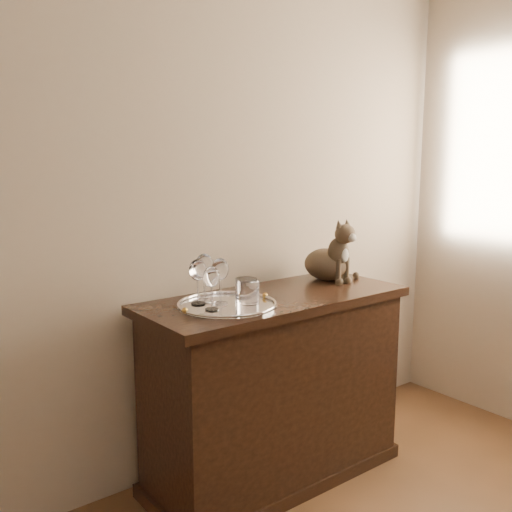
{
  "coord_description": "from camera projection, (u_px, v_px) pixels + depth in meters",
  "views": [
    {
      "loc": [
        -0.93,
        0.09,
        1.45
      ],
      "look_at": [
        0.5,
        1.95,
        1.03
      ],
      "focal_mm": 40.0,
      "sensor_mm": 36.0,
      "label": 1
    }
  ],
  "objects": [
    {
      "name": "tumbler_c",
      "position": [
        246.0,
        291.0,
        2.31
      ],
      "size": [
        0.09,
        0.09,
        0.1
      ],
      "primitive_type": "cylinder",
      "color": "white",
      "rests_on": "tray"
    },
    {
      "name": "cat",
      "position": [
        327.0,
        249.0,
        2.76
      ],
      "size": [
        0.31,
        0.29,
        0.31
      ],
      "primitive_type": null,
      "rotation": [
        0.0,
        0.0,
        0.01
      ],
      "color": "brown",
      "rests_on": "sideboard"
    },
    {
      "name": "wall_back",
      "position": [
        110.0,
        181.0,
        2.26
      ],
      "size": [
        4.0,
        0.1,
        2.7
      ],
      "primitive_type": "cube",
      "color": "tan",
      "rests_on": "ground"
    },
    {
      "name": "tumbler_a",
      "position": [
        249.0,
        292.0,
        2.3
      ],
      "size": [
        0.08,
        0.08,
        0.09
      ],
      "primitive_type": "cylinder",
      "color": "white",
      "rests_on": "tray"
    },
    {
      "name": "tray",
      "position": [
        227.0,
        306.0,
        2.28
      ],
      "size": [
        0.4,
        0.4,
        0.01
      ],
      "primitive_type": "cylinder",
      "color": "silver",
      "rests_on": "sideboard"
    },
    {
      "name": "sideboard",
      "position": [
        274.0,
        388.0,
        2.54
      ],
      "size": [
        1.2,
        0.5,
        0.85
      ],
      "primitive_type": null,
      "color": "black",
      "rests_on": "ground"
    },
    {
      "name": "wine_glass_c",
      "position": [
        212.0,
        288.0,
        2.2
      ],
      "size": [
        0.07,
        0.07,
        0.17
      ],
      "primitive_type": null,
      "color": "white",
      "rests_on": "tray"
    },
    {
      "name": "wine_glass_d",
      "position": [
        220.0,
        281.0,
        2.28
      ],
      "size": [
        0.07,
        0.07,
        0.19
      ],
      "primitive_type": null,
      "color": "white",
      "rests_on": "tray"
    },
    {
      "name": "wine_glass_b",
      "position": [
        205.0,
        278.0,
        2.33
      ],
      "size": [
        0.08,
        0.08,
        0.2
      ],
      "primitive_type": null,
      "color": "white",
      "rests_on": "tray"
    },
    {
      "name": "wine_glass_a",
      "position": [
        198.0,
        282.0,
        2.28
      ],
      "size": [
        0.07,
        0.07,
        0.18
      ],
      "primitive_type": null,
      "color": "white",
      "rests_on": "tray"
    }
  ]
}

